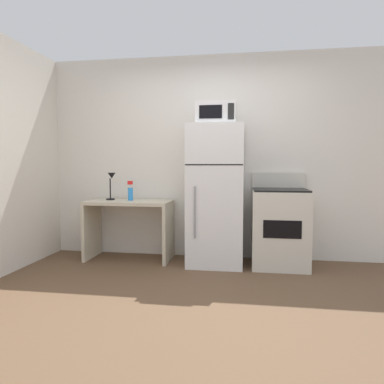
{
  "coord_description": "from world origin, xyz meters",
  "views": [
    {
      "loc": [
        0.42,
        -2.85,
        1.19
      ],
      "look_at": [
        -0.19,
        1.1,
        0.89
      ],
      "focal_mm": 32.57,
      "sensor_mm": 36.0,
      "label": 1
    }
  ],
  "objects_px": {
    "refrigerator": "(216,195)",
    "microwave": "(216,114)",
    "spray_bottle": "(130,193)",
    "desk_lamp": "(111,181)",
    "oven_range": "(280,227)",
    "desk": "(129,219)"
  },
  "relations": [
    {
      "from": "refrigerator",
      "to": "microwave",
      "type": "distance_m",
      "value": 0.97
    },
    {
      "from": "spray_bottle",
      "to": "refrigerator",
      "type": "relative_size",
      "value": 0.15
    },
    {
      "from": "desk_lamp",
      "to": "microwave",
      "type": "height_order",
      "value": "microwave"
    },
    {
      "from": "microwave",
      "to": "oven_range",
      "type": "bearing_deg",
      "value": 2.64
    },
    {
      "from": "desk",
      "to": "spray_bottle",
      "type": "xyz_separation_m",
      "value": [
        0.0,
        0.04,
        0.33
      ]
    },
    {
      "from": "spray_bottle",
      "to": "desk",
      "type": "bearing_deg",
      "value": -94.19
    },
    {
      "from": "desk_lamp",
      "to": "refrigerator",
      "type": "distance_m",
      "value": 1.37
    },
    {
      "from": "desk",
      "to": "oven_range",
      "type": "height_order",
      "value": "oven_range"
    },
    {
      "from": "oven_range",
      "to": "microwave",
      "type": "bearing_deg",
      "value": -177.36
    },
    {
      "from": "microwave",
      "to": "refrigerator",
      "type": "bearing_deg",
      "value": 90.32
    },
    {
      "from": "desk",
      "to": "oven_range",
      "type": "distance_m",
      "value": 1.86
    },
    {
      "from": "desk_lamp",
      "to": "spray_bottle",
      "type": "bearing_deg",
      "value": -1.41
    },
    {
      "from": "spray_bottle",
      "to": "oven_range",
      "type": "height_order",
      "value": "oven_range"
    },
    {
      "from": "oven_range",
      "to": "refrigerator",
      "type": "bearing_deg",
      "value": -178.97
    },
    {
      "from": "desk",
      "to": "microwave",
      "type": "distance_m",
      "value": 1.7
    },
    {
      "from": "desk",
      "to": "refrigerator",
      "type": "height_order",
      "value": "refrigerator"
    },
    {
      "from": "refrigerator",
      "to": "oven_range",
      "type": "xyz_separation_m",
      "value": [
        0.76,
        0.01,
        -0.37
      ]
    },
    {
      "from": "microwave",
      "to": "oven_range",
      "type": "relative_size",
      "value": 0.42
    },
    {
      "from": "desk",
      "to": "oven_range",
      "type": "relative_size",
      "value": 0.96
    },
    {
      "from": "microwave",
      "to": "oven_range",
      "type": "xyz_separation_m",
      "value": [
        0.76,
        0.03,
        -1.34
      ]
    },
    {
      "from": "spray_bottle",
      "to": "refrigerator",
      "type": "bearing_deg",
      "value": -4.69
    },
    {
      "from": "refrigerator",
      "to": "microwave",
      "type": "relative_size",
      "value": 3.64
    }
  ]
}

